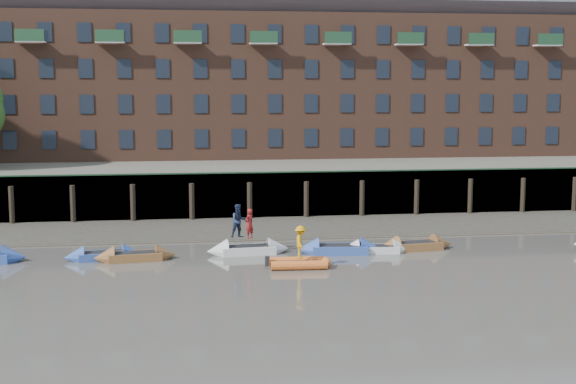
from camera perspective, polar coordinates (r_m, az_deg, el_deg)
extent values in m
plane|color=#5B554E|center=(35.23, 3.65, -7.73)|extent=(220.00, 220.00, 0.00)
cube|color=#3D382F|center=(52.57, -0.21, -2.58)|extent=(110.00, 8.00, 0.50)
cube|color=#4C4336|center=(49.26, 0.31, -3.28)|extent=(110.00, 1.60, 0.10)
cube|color=#2D2A26|center=(56.63, -0.79, -0.21)|extent=(110.00, 0.80, 3.20)
cylinder|color=black|center=(56.75, -19.06, -0.92)|extent=(0.36, 0.36, 2.60)
cylinder|color=black|center=(56.10, -15.05, -0.86)|extent=(0.36, 0.36, 2.60)
cylinder|color=black|center=(55.72, -10.97, -0.79)|extent=(0.36, 0.36, 2.60)
cylinder|color=black|center=(55.63, -6.85, -0.72)|extent=(0.36, 0.36, 2.60)
cylinder|color=black|center=(55.83, -2.74, -0.64)|extent=(0.36, 0.36, 2.60)
cylinder|color=black|center=(56.31, 1.31, -0.56)|extent=(0.36, 0.36, 2.60)
cylinder|color=black|center=(57.06, 5.28, -0.48)|extent=(0.36, 0.36, 2.60)
cylinder|color=black|center=(58.09, 9.13, -0.40)|extent=(0.36, 0.36, 2.60)
cylinder|color=black|center=(59.37, 12.83, -0.33)|extent=(0.36, 0.36, 2.60)
cylinder|color=black|center=(60.88, 16.36, -0.25)|extent=(0.36, 0.36, 2.60)
cylinder|color=black|center=(62.61, 19.71, -0.18)|extent=(0.36, 0.36, 2.60)
cube|color=#264C2D|center=(56.13, -0.75, 1.42)|extent=(110.00, 0.06, 0.10)
cube|color=#5E594D|center=(70.05, -2.13, 1.30)|extent=(110.00, 28.00, 3.20)
cube|color=brown|center=(70.61, -2.24, 7.53)|extent=(80.00, 10.00, 12.00)
cube|color=#42444C|center=(70.97, -2.27, 13.35)|extent=(80.60, 15.56, 15.56)
cube|color=black|center=(66.75, -19.17, 3.50)|extent=(1.10, 0.12, 1.50)
cube|color=black|center=(66.22, -16.62, 3.57)|extent=(1.10, 0.12, 1.50)
cube|color=black|center=(65.82, -14.04, 3.64)|extent=(1.10, 0.12, 1.50)
cube|color=black|center=(65.55, -11.43, 3.70)|extent=(1.10, 0.12, 1.50)
cube|color=black|center=(65.43, -8.80, 3.75)|extent=(1.10, 0.12, 1.50)
cube|color=black|center=(65.44, -6.17, 3.80)|extent=(1.10, 0.12, 1.50)
cube|color=black|center=(65.59, -3.54, 3.84)|extent=(1.10, 0.12, 1.50)
cube|color=black|center=(65.87, -0.93, 3.87)|extent=(1.10, 0.12, 1.50)
cube|color=black|center=(66.29, 1.65, 3.89)|extent=(1.10, 0.12, 1.50)
cube|color=black|center=(66.84, 4.19, 3.90)|extent=(1.10, 0.12, 1.50)
cube|color=black|center=(67.52, 6.69, 3.91)|extent=(1.10, 0.12, 1.50)
cube|color=black|center=(68.33, 9.13, 3.91)|extent=(1.10, 0.12, 1.50)
cube|color=black|center=(69.26, 11.52, 3.90)|extent=(1.10, 0.12, 1.50)
cube|color=black|center=(70.30, 13.83, 3.89)|extent=(1.10, 0.12, 1.50)
cube|color=black|center=(71.45, 16.08, 3.87)|extent=(1.10, 0.12, 1.50)
cube|color=black|center=(72.71, 18.25, 3.84)|extent=(1.10, 0.12, 1.50)
cube|color=black|center=(66.62, -19.28, 5.90)|extent=(1.10, 0.12, 1.50)
cube|color=black|center=(66.09, -16.72, 5.99)|extent=(1.10, 0.12, 1.50)
cube|color=black|center=(65.69, -14.12, 6.08)|extent=(1.10, 0.12, 1.50)
cube|color=black|center=(65.43, -11.49, 6.15)|extent=(1.10, 0.12, 1.50)
cube|color=black|center=(65.30, -8.85, 6.21)|extent=(1.10, 0.12, 1.50)
cube|color=black|center=(65.31, -6.20, 6.25)|extent=(1.10, 0.12, 1.50)
cube|color=black|center=(65.46, -3.56, 6.28)|extent=(1.10, 0.12, 1.50)
cube|color=black|center=(65.75, -0.94, 6.30)|extent=(1.10, 0.12, 1.50)
cube|color=black|center=(66.17, 1.66, 6.31)|extent=(1.10, 0.12, 1.50)
cube|color=black|center=(66.72, 4.22, 6.30)|extent=(1.10, 0.12, 1.50)
cube|color=black|center=(67.40, 6.73, 6.29)|extent=(1.10, 0.12, 1.50)
cube|color=black|center=(68.21, 9.18, 6.26)|extent=(1.10, 0.12, 1.50)
cube|color=black|center=(69.14, 11.58, 6.22)|extent=(1.10, 0.12, 1.50)
cube|color=black|center=(70.18, 13.91, 6.17)|extent=(1.10, 0.12, 1.50)
cube|color=black|center=(71.34, 16.16, 6.11)|extent=(1.10, 0.12, 1.50)
cube|color=black|center=(72.60, 18.34, 6.05)|extent=(1.10, 0.12, 1.50)
cube|color=black|center=(66.62, -19.39, 8.30)|extent=(1.10, 0.12, 1.50)
cube|color=black|center=(66.09, -16.81, 8.42)|extent=(1.10, 0.12, 1.50)
cube|color=black|center=(65.69, -14.20, 8.52)|extent=(1.10, 0.12, 1.50)
cube|color=black|center=(65.42, -11.56, 8.60)|extent=(1.10, 0.12, 1.50)
cube|color=black|center=(65.30, -8.90, 8.66)|extent=(1.10, 0.12, 1.50)
cube|color=black|center=(65.31, -6.24, 8.71)|extent=(1.10, 0.12, 1.50)
cube|color=black|center=(65.46, -3.58, 8.74)|extent=(1.10, 0.12, 1.50)
cube|color=black|center=(65.74, -0.94, 8.74)|extent=(1.10, 0.12, 1.50)
cube|color=black|center=(66.16, 1.67, 8.74)|extent=(1.10, 0.12, 1.50)
cube|color=black|center=(66.71, 4.24, 8.71)|extent=(1.10, 0.12, 1.50)
cube|color=black|center=(67.40, 6.77, 8.67)|extent=(1.10, 0.12, 1.50)
cube|color=black|center=(68.20, 9.23, 8.61)|extent=(1.10, 0.12, 1.50)
cube|color=black|center=(69.13, 11.64, 8.54)|extent=(1.10, 0.12, 1.50)
cube|color=black|center=(70.18, 13.98, 8.45)|extent=(1.10, 0.12, 1.50)
cube|color=black|center=(71.33, 16.24, 8.36)|extent=(1.10, 0.12, 1.50)
cube|color=black|center=(72.59, 18.43, 8.25)|extent=(1.10, 0.12, 1.50)
cube|color=black|center=(66.73, -19.49, 10.71)|extent=(1.10, 0.12, 1.50)
cube|color=black|center=(66.20, -16.91, 10.84)|extent=(1.10, 0.12, 1.50)
cube|color=black|center=(65.80, -14.28, 10.95)|extent=(1.10, 0.12, 1.50)
cube|color=black|center=(65.54, -11.63, 11.05)|extent=(1.10, 0.12, 1.50)
cube|color=black|center=(65.41, -8.95, 11.11)|extent=(1.10, 0.12, 1.50)
cube|color=black|center=(65.42, -6.28, 11.16)|extent=(1.10, 0.12, 1.50)
cube|color=black|center=(65.57, -3.60, 11.18)|extent=(1.10, 0.12, 1.50)
cube|color=black|center=(65.86, -0.95, 11.18)|extent=(1.10, 0.12, 1.50)
cube|color=black|center=(66.28, 1.68, 11.16)|extent=(1.10, 0.12, 1.50)
cube|color=black|center=(66.83, 4.26, 11.11)|extent=(1.10, 0.12, 1.50)
cube|color=black|center=(67.51, 6.80, 11.04)|extent=(1.10, 0.12, 1.50)
cube|color=black|center=(68.31, 9.29, 10.96)|extent=(1.10, 0.12, 1.50)
cube|color=black|center=(69.24, 11.70, 10.85)|extent=(1.10, 0.12, 1.50)
cube|color=black|center=(70.28, 14.05, 10.73)|extent=(1.10, 0.12, 1.50)
cube|color=black|center=(71.44, 16.33, 10.60)|extent=(1.10, 0.12, 1.50)
cube|color=black|center=(72.69, 18.53, 10.46)|extent=(1.10, 0.12, 1.50)
cone|color=#3351A5|center=(45.06, -18.88, -4.41)|extent=(1.29, 1.48, 1.42)
cube|color=#3351A5|center=(44.37, -13.00, -4.42)|extent=(2.83, 1.67, 0.41)
cone|color=#3351A5|center=(44.54, -11.01, -4.32)|extent=(1.24, 1.37, 1.20)
cone|color=#3351A5|center=(44.26, -15.00, -4.52)|extent=(1.24, 1.37, 1.20)
cube|color=black|center=(44.34, -13.01, -4.19)|extent=(2.34, 1.30, 0.06)
cube|color=brown|center=(43.73, -10.82, -4.52)|extent=(2.94, 1.59, 0.44)
cone|color=brown|center=(43.86, -8.68, -4.44)|extent=(1.23, 1.39, 1.27)
cone|color=brown|center=(43.67, -12.97, -4.60)|extent=(1.23, 1.39, 1.27)
cube|color=black|center=(43.69, -10.83, -4.27)|extent=(2.43, 1.22, 0.06)
cube|color=silver|center=(44.64, -2.86, -4.13)|extent=(3.06, 1.57, 0.46)
cone|color=silver|center=(44.94, -0.68, -4.04)|extent=(1.25, 1.42, 1.34)
cone|color=silver|center=(44.40, -5.06, -4.22)|extent=(1.25, 1.42, 1.34)
cube|color=black|center=(44.59, -2.86, -3.87)|extent=(2.54, 1.20, 0.06)
cube|color=#3351A5|center=(44.82, 3.69, -4.08)|extent=(3.16, 1.65, 0.48)
cone|color=#3351A5|center=(45.04, 5.95, -4.05)|extent=(1.31, 1.48, 1.38)
cone|color=#3351A5|center=(44.66, 1.41, -4.11)|extent=(1.31, 1.48, 1.38)
cube|color=black|center=(44.77, 3.69, -3.81)|extent=(2.62, 1.26, 0.06)
cube|color=silver|center=(45.22, 6.25, -4.06)|extent=(2.61, 1.32, 0.40)
cone|color=silver|center=(45.50, 8.09, -4.02)|extent=(1.06, 1.21, 1.14)
cone|color=silver|center=(44.99, 4.40, -4.09)|extent=(1.06, 1.21, 1.14)
cube|color=black|center=(45.19, 6.26, -3.84)|extent=(2.17, 1.00, 0.06)
cube|color=brown|center=(46.30, 9.06, -3.80)|extent=(3.04, 1.69, 0.45)
cone|color=brown|center=(47.02, 10.93, -3.67)|extent=(1.29, 1.45, 1.30)
cone|color=brown|center=(45.63, 7.13, -3.93)|extent=(1.29, 1.45, 1.30)
cube|color=black|center=(46.26, 9.06, -3.55)|extent=(2.52, 1.30, 0.06)
cylinder|color=orange|center=(41.79, 0.66, -4.93)|extent=(2.89, 0.60, 0.47)
cylinder|color=orange|center=(40.82, 0.81, -5.23)|extent=(2.89, 0.60, 0.47)
sphere|color=orange|center=(41.47, 2.71, -5.03)|extent=(0.55, 0.55, 0.55)
cube|color=black|center=(41.30, 0.73, -5.08)|extent=(2.43, 0.92, 0.16)
imported|color=maroon|center=(44.27, -2.77, -2.26)|extent=(0.71, 0.70, 1.65)
imported|color=#19233F|center=(44.50, -3.52, -2.06)|extent=(1.07, 0.93, 1.89)
imported|color=orange|center=(41.04, 0.91, -3.57)|extent=(0.74, 1.15, 1.68)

